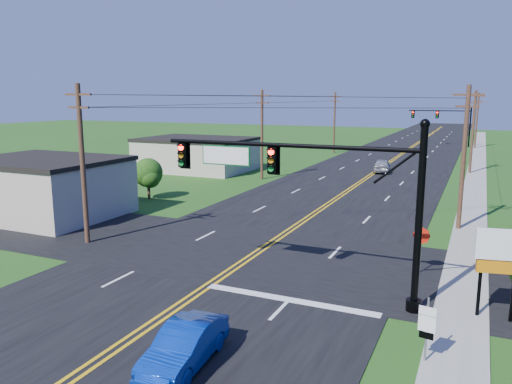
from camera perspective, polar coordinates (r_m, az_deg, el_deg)
The scene contains 20 objects.
ground at distance 17.55m, azimuth -17.97°, elevation -17.81°, with size 260.00×260.00×0.00m, color #214E16.
road_main at distance 62.67m, azimuth 14.27°, elevation 2.90°, with size 16.00×220.00×0.04m, color black.
road_cross at distance 26.84m, azimuth -0.46°, elevation -7.07°, with size 70.00×10.00×0.04m, color black.
sidewalk at distance 51.85m, azimuth 23.75°, elevation 0.75°, with size 2.00×160.00×0.08m, color gray.
signal_mast_main at distance 20.52m, azimuth 5.85°, elevation 0.91°, with size 11.30×0.60×7.48m.
signal_mast_far at distance 91.48m, azimuth 20.56°, elevation 7.78°, with size 10.98×0.60×7.48m.
cream_bldg_near at distance 37.96m, azimuth -23.08°, elevation 0.52°, with size 10.20×8.20×4.10m.
cream_bldg_far at distance 57.82m, azimuth -6.80°, elevation 4.35°, with size 12.20×9.20×3.70m.
utility_pole_left_a at distance 29.50m, azimuth -19.22°, elevation 3.31°, with size 1.80×0.28×9.00m.
utility_pole_left_b at distance 50.55m, azimuth 0.68°, elevation 6.77°, with size 1.80×0.28×9.00m.
utility_pole_left_c at distance 76.01m, azimuth 8.95°, elevation 7.99°, with size 1.80×0.28×9.00m.
utility_pole_right_a at distance 33.39m, azimuth 22.66°, elevation 3.88°, with size 1.80×0.28×9.00m.
utility_pole_right_b at distance 59.30m, azimuth 23.54°, elevation 6.48°, with size 1.80×0.28×9.00m.
utility_pole_right_c at distance 89.27m, azimuth 23.93°, elevation 7.60°, with size 1.80×0.28×9.00m.
tree_left at distance 41.83m, azimuth -12.23°, elevation 2.16°, with size 2.40×2.40×3.37m.
blue_car at distance 16.30m, azimuth -8.17°, elevation -17.11°, with size 1.38×3.97×1.31m, color #072D9E.
distant_car at distance 57.26m, azimuth 14.20°, elevation 2.92°, with size 1.76×4.38×1.49m, color #A6A5AA.
route_sign at distance 16.89m, azimuth 18.95°, elevation -14.23°, with size 0.54×0.13×2.19m.
stop_sign at distance 24.77m, azimuth 18.36°, elevation -5.26°, with size 0.81×0.17×2.28m.
pylon_sign at distance 20.53m, azimuth 26.05°, elevation -6.43°, with size 1.72×0.56×3.51m.
Camera 1 is at (10.72, -11.19, 8.25)m, focal length 35.00 mm.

